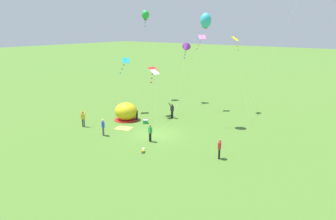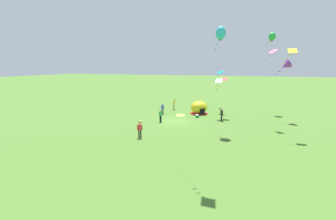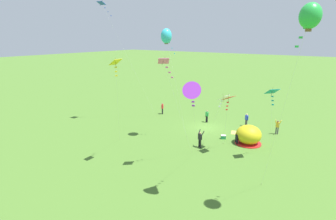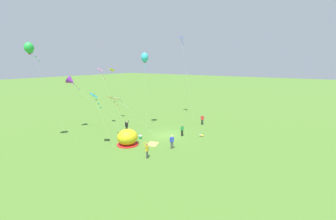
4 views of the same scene
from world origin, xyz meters
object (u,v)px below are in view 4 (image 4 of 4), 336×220
at_px(person_flying_kite, 147,150).
at_px(kite_yellow, 114,72).
at_px(popup_tent, 127,137).
at_px(kite_green, 29,48).
at_px(toddler_crawling, 201,136).
at_px(kite_pink, 101,72).
at_px(person_near_tent, 172,141).
at_px(kite_red, 113,99).
at_px(kite_white, 120,100).
at_px(person_arms_raised, 127,126).
at_px(kite_purple, 71,81).
at_px(kite_teal, 95,97).
at_px(person_center_field, 182,130).
at_px(cooler_box, 140,137).
at_px(person_watching_sky, 202,119).
at_px(kite_cyan, 145,57).
at_px(kite_blue, 182,40).

xyz_separation_m(person_flying_kite, kite_yellow, (10.16, 15.95, 7.96)).
bearing_deg(popup_tent, kite_green, 118.99).
xyz_separation_m(toddler_crawling, kite_pink, (-4.14, 16.18, 8.93)).
distance_m(person_near_tent, kite_pink, 17.33).
height_order(kite_red, kite_white, kite_red).
height_order(popup_tent, person_flying_kite, popup_tent).
distance_m(person_arms_raised, kite_white, 4.82).
bearing_deg(kite_green, person_arms_raised, -34.50).
relative_size(kite_pink, kite_white, 1.65).
xyz_separation_m(person_near_tent, kite_yellow, (6.17, 16.67, 8.00)).
height_order(person_arms_raised, kite_green, kite_green).
bearing_deg(kite_pink, kite_red, -117.77).
relative_size(toddler_crawling, person_near_tent, 0.31).
distance_m(toddler_crawling, kite_green, 25.41).
relative_size(popup_tent, kite_yellow, 0.29).
height_order(person_arms_raised, kite_purple, kite_purple).
height_order(toddler_crawling, kite_pink, kite_pink).
height_order(person_flying_kite, kite_red, kite_red).
bearing_deg(kite_purple, person_near_tent, -84.17).
relative_size(person_near_tent, person_arms_raised, 0.91).
bearing_deg(person_near_tent, kite_purple, 95.83).
bearing_deg(kite_teal, person_center_field, -35.16).
height_order(cooler_box, person_center_field, person_center_field).
height_order(person_watching_sky, kite_cyan, kite_cyan).
relative_size(person_center_field, person_near_tent, 1.00).
bearing_deg(kite_green, person_near_tent, -63.65).
height_order(kite_pink, kite_yellow, kite_pink).
xyz_separation_m(person_center_field, kite_cyan, (1.19, 7.82, 10.39)).
relative_size(cooler_box, kite_red, 0.11).
relative_size(popup_tent, toddler_crawling, 5.31).
xyz_separation_m(cooler_box, kite_purple, (-2.45, 11.74, 7.49)).
distance_m(popup_tent, toddler_crawling, 10.67).
bearing_deg(kite_yellow, kite_pink, -159.44).
xyz_separation_m(person_near_tent, person_arms_raised, (1.72, 9.46, 0.03)).
bearing_deg(kite_purple, kite_pink, -31.37).
xyz_separation_m(person_watching_sky, person_near_tent, (-12.27, -1.75, 0.00)).
bearing_deg(cooler_box, kite_green, 129.89).
distance_m(kite_blue, kite_yellow, 14.20).
relative_size(cooler_box, kite_white, 0.11).
xyz_separation_m(person_watching_sky, kite_red, (-13.28, 7.47, 4.56)).
bearing_deg(kite_blue, kite_red, 177.55).
height_order(kite_cyan, kite_purple, kite_cyan).
distance_m(kite_teal, kite_yellow, 13.97).
height_order(kite_green, kite_red, kite_green).
xyz_separation_m(person_watching_sky, kite_yellow, (-6.10, 14.92, 8.00)).
relative_size(kite_green, kite_teal, 1.87).
bearing_deg(kite_cyan, kite_yellow, 89.96).
bearing_deg(kite_pink, kite_teal, -134.88).
height_order(popup_tent, toddler_crawling, popup_tent).
distance_m(kite_green, kite_blue, 25.52).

